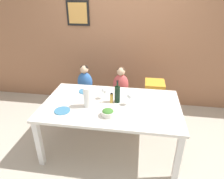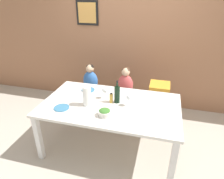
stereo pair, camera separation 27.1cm
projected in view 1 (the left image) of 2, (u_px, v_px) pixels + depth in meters
name	position (u px, v px, depth m)	size (l,w,h in m)	color
ground_plane	(111.00, 145.00, 3.04)	(14.00, 14.00, 0.00)	#BCB2A3
wall_back	(123.00, 36.00, 3.71)	(10.00, 0.09, 2.70)	#9E6B4C
dining_table	(111.00, 109.00, 2.75)	(1.86, 1.09, 0.73)	white
chair_far_left	(86.00, 95.00, 3.66)	(0.38, 0.40, 0.47)	silver
chair_far_center	(120.00, 97.00, 3.58)	(0.38, 0.40, 0.47)	silver
chair_right_highchair	(154.00, 91.00, 3.42)	(0.33, 0.34, 0.74)	silver
person_child_left	(85.00, 79.00, 3.53)	(0.27, 0.19, 0.49)	#3366B2
person_child_center	(121.00, 82.00, 3.44)	(0.27, 0.19, 0.49)	#C64C4C
wine_bottle	(117.00, 94.00, 2.71)	(0.08, 0.08, 0.32)	black
paper_towel_roll	(88.00, 97.00, 2.60)	(0.11, 0.11, 0.27)	white
wine_glass_near	(130.00, 97.00, 2.65)	(0.08, 0.08, 0.17)	white
wine_glass_far	(104.00, 91.00, 2.80)	(0.08, 0.08, 0.17)	white
salad_bowl_large	(108.00, 113.00, 2.44)	(0.16, 0.16, 0.09)	silver
dinner_plate_front_left	(62.00, 111.00, 2.55)	(0.20, 0.20, 0.01)	teal
dinner_plate_back_left	(85.00, 91.00, 3.05)	(0.20, 0.20, 0.01)	teal
condiment_bottle_hot_sauce	(111.00, 98.00, 2.72)	(0.05, 0.05, 0.16)	#BC8E33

